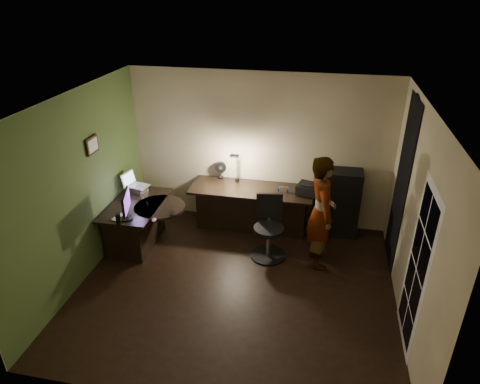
% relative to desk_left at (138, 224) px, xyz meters
% --- Properties ---
extents(floor, '(4.50, 4.00, 0.01)m').
position_rel_desk_left_xyz_m(floor, '(1.81, -0.77, -0.38)').
color(floor, black).
rests_on(floor, ground).
extents(ceiling, '(4.50, 4.00, 0.01)m').
position_rel_desk_left_xyz_m(ceiling, '(1.81, -0.77, 2.33)').
color(ceiling, silver).
rests_on(ceiling, floor).
extents(wall_back, '(4.50, 0.01, 2.70)m').
position_rel_desk_left_xyz_m(wall_back, '(1.81, 1.24, 0.97)').
color(wall_back, '#BEB089').
rests_on(wall_back, floor).
extents(wall_front, '(4.50, 0.01, 2.70)m').
position_rel_desk_left_xyz_m(wall_front, '(1.81, -2.77, 0.97)').
color(wall_front, '#BEB089').
rests_on(wall_front, floor).
extents(wall_left, '(0.01, 4.00, 2.70)m').
position_rel_desk_left_xyz_m(wall_left, '(-0.45, -0.77, 0.97)').
color(wall_left, '#BEB089').
rests_on(wall_left, floor).
extents(wall_right, '(0.01, 4.00, 2.70)m').
position_rel_desk_left_xyz_m(wall_right, '(4.06, -0.77, 0.97)').
color(wall_right, '#BEB089').
rests_on(wall_right, floor).
extents(green_wall_overlay, '(0.00, 4.00, 2.70)m').
position_rel_desk_left_xyz_m(green_wall_overlay, '(-0.43, -0.77, 0.97)').
color(green_wall_overlay, '#47602C').
rests_on(green_wall_overlay, floor).
extents(arched_doorway, '(0.01, 0.90, 2.60)m').
position_rel_desk_left_xyz_m(arched_doorway, '(4.05, 0.38, 0.92)').
color(arched_doorway, black).
rests_on(arched_doorway, floor).
extents(french_door, '(0.02, 0.92, 2.10)m').
position_rel_desk_left_xyz_m(french_door, '(4.04, -1.32, 0.67)').
color(french_door, white).
rests_on(french_door, floor).
extents(framed_picture, '(0.04, 0.30, 0.25)m').
position_rel_desk_left_xyz_m(framed_picture, '(-0.41, -0.32, 1.47)').
color(framed_picture, black).
rests_on(framed_picture, wall_left).
extents(desk_left, '(0.82, 1.32, 0.76)m').
position_rel_desk_left_xyz_m(desk_left, '(0.00, 0.00, 0.00)').
color(desk_left, black).
rests_on(desk_left, floor).
extents(desk_right, '(2.10, 0.74, 0.79)m').
position_rel_desk_left_xyz_m(desk_right, '(1.74, 0.86, 0.01)').
color(desk_right, black).
rests_on(desk_right, floor).
extents(cabinet, '(0.80, 0.41, 1.18)m').
position_rel_desk_left_xyz_m(cabinet, '(3.17, 1.01, 0.21)').
color(cabinet, black).
rests_on(cabinet, floor).
extents(laptop_stand, '(0.30, 0.27, 0.10)m').
position_rel_desk_left_xyz_m(laptop_stand, '(-0.12, 0.40, 0.44)').
color(laptop_stand, silver).
rests_on(laptop_stand, desk_left).
extents(laptop, '(0.40, 0.39, 0.24)m').
position_rel_desk_left_xyz_m(laptop, '(-0.12, 0.40, 0.61)').
color(laptop, silver).
rests_on(laptop, laptop_stand).
extents(monitor, '(0.22, 0.49, 0.32)m').
position_rel_desk_left_xyz_m(monitor, '(0.07, -0.47, 0.54)').
color(monitor, black).
rests_on(monitor, desk_left).
extents(mouse, '(0.10, 0.11, 0.04)m').
position_rel_desk_left_xyz_m(mouse, '(0.50, -0.46, 0.40)').
color(mouse, silver).
rests_on(mouse, desk_left).
extents(phone, '(0.10, 0.14, 0.01)m').
position_rel_desk_left_xyz_m(phone, '(0.68, -0.19, 0.39)').
color(phone, black).
rests_on(phone, desk_left).
extents(pen, '(0.08, 0.11, 0.01)m').
position_rel_desk_left_xyz_m(pen, '(0.19, 0.04, 0.39)').
color(pen, black).
rests_on(pen, desk_left).
extents(speaker, '(0.08, 0.08, 0.19)m').
position_rel_desk_left_xyz_m(speaker, '(0.04, -0.68, 0.48)').
color(speaker, black).
rests_on(speaker, desk_left).
extents(notepad, '(0.21, 0.26, 0.01)m').
position_rel_desk_left_xyz_m(notepad, '(-0.04, -0.47, 0.39)').
color(notepad, silver).
rests_on(notepad, desk_left).
extents(desk_fan, '(0.21, 0.14, 0.31)m').
position_rel_desk_left_xyz_m(desk_fan, '(1.14, 1.15, 0.58)').
color(desk_fan, black).
rests_on(desk_fan, desk_right).
extents(headphones, '(0.20, 0.09, 0.09)m').
position_rel_desk_left_xyz_m(headphones, '(2.29, 0.82, 0.47)').
color(headphones, navy).
rests_on(headphones, desk_right).
extents(printer, '(0.47, 0.41, 0.18)m').
position_rel_desk_left_xyz_m(printer, '(2.73, 0.83, 0.52)').
color(printer, black).
rests_on(printer, desk_right).
extents(desk_lamp, '(0.16, 0.28, 0.61)m').
position_rel_desk_left_xyz_m(desk_lamp, '(1.45, 1.06, 0.73)').
color(desk_lamp, black).
rests_on(desk_lamp, desk_right).
extents(office_chair, '(0.64, 0.64, 1.01)m').
position_rel_desk_left_xyz_m(office_chair, '(2.16, 0.07, 0.13)').
color(office_chair, black).
rests_on(office_chair, floor).
extents(person, '(0.58, 0.73, 1.79)m').
position_rel_desk_left_xyz_m(person, '(2.93, 0.06, 0.51)').
color(person, '#D8A88C').
rests_on(person, floor).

